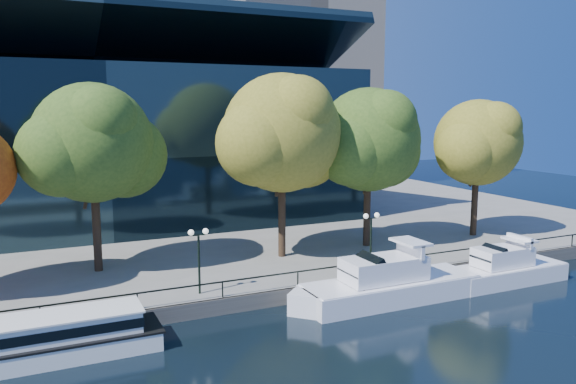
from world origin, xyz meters
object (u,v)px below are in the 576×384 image
cruiser_near (384,284)px  tree_4 (371,142)px  tree_2 (95,145)px  cruiser_far (502,269)px  tree_5 (479,145)px  tour_boat (21,341)px  lamp_1 (199,246)px  tree_3 (284,136)px  lamp_2 (371,228)px

cruiser_near → tree_4: bearing=62.4°
tree_4 → tree_2: bearing=175.6°
cruiser_far → tree_2: 29.37m
tree_4 → tree_5: (10.76, -0.72, -0.45)m
tour_boat → lamp_1: size_ratio=3.42×
cruiser_far → tree_5: (6.12, 9.24, 8.01)m
tree_3 → lamp_1: 11.92m
cruiser_near → tree_2: tree_2 is taller
cruiser_near → lamp_2: 4.77m
tour_boat → tree_4: tree_4 is taller
tree_5 → lamp_2: (-14.49, -5.30, -5.09)m
tree_2 → lamp_2: 19.67m
cruiser_near → lamp_2: lamp_2 is taller
tree_4 → cruiser_near: bearing=-117.6°
tree_2 → tree_5: tree_2 is taller
tour_boat → lamp_1: (9.87, 3.59, 2.87)m
tree_3 → lamp_2: bearing=-55.7°
cruiser_far → tree_3: bearing=141.7°
lamp_1 → lamp_2: (12.31, 0.00, 0.00)m
cruiser_near → tree_3: (-2.67, 9.46, 9.02)m
tree_3 → lamp_1: bearing=-145.0°
lamp_2 → tour_boat: bearing=-170.8°
cruiser_far → tree_4: size_ratio=0.79×
lamp_2 → tree_2: bearing=156.0°
cruiser_near → cruiser_far: cruiser_near is taller
tree_5 → lamp_1: 27.80m
cruiser_far → tree_4: (-4.63, 9.95, 8.47)m
tour_boat → tree_2: tree_2 is taller
cruiser_far → lamp_1: lamp_1 is taller
tree_3 → lamp_2: size_ratio=3.42×
cruiser_far → lamp_1: bearing=169.2°
cruiser_far → tree_3: 18.20m
tour_boat → cruiser_far: cruiser_far is taller
cruiser_far → tree_2: tree_2 is taller
lamp_2 → cruiser_near: bearing=-109.8°
cruiser_near → tree_2: bearing=144.6°
tree_2 → tree_4: tree_2 is taller
cruiser_near → lamp_2: size_ratio=3.25×
cruiser_far → cruiser_near: bearing=178.2°
tree_2 → lamp_1: (4.88, -7.64, -5.74)m
tree_5 → tour_boat: bearing=-166.4°
tour_boat → cruiser_near: bearing=-0.1°
tour_boat → cruiser_far: 30.55m
tree_3 → tree_5: tree_3 is taller
tour_boat → lamp_1: lamp_1 is taller
cruiser_near → cruiser_far: bearing=-1.8°
tree_2 → tree_3: size_ratio=0.94×
tour_boat → tree_2: bearing=66.0°
lamp_1 → cruiser_near: bearing=-18.2°
cruiser_far → lamp_1: 21.26m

